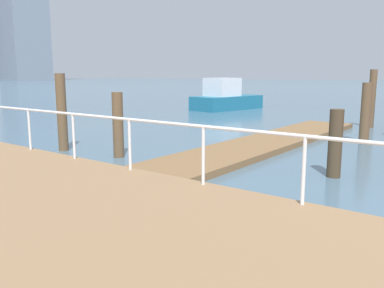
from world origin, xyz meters
The scene contains 8 objects.
floating_dock centered at (3.04, 7.01, 0.09)m, with size 13.09×2.00×0.18m, color olive.
boardwalk_railing centered at (-3.15, 8.78, 1.25)m, with size 0.06×26.02×1.08m.
dock_piling_0 centered at (0.36, 3.86, 0.79)m, with size 0.31×0.31×1.57m, color #473826.
dock_piling_1 centered at (-1.10, 9.52, 0.93)m, with size 0.30×0.30×1.86m, color brown.
dock_piling_2 centered at (5.58, 4.53, 1.04)m, with size 0.33×0.33×2.07m, color brown.
dock_piling_3 centered at (10.08, 5.41, 1.28)m, with size 0.30×0.30×2.55m, color brown.
dock_piling_4 centered at (-1.44, 11.65, 1.19)m, with size 0.30×0.30×2.38m, color brown.
moored_boat_2 centered at (14.00, 15.50, 0.75)m, with size 5.37×2.92×2.10m.
Camera 1 is at (-8.83, 1.02, 2.36)m, focal length 37.55 mm.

